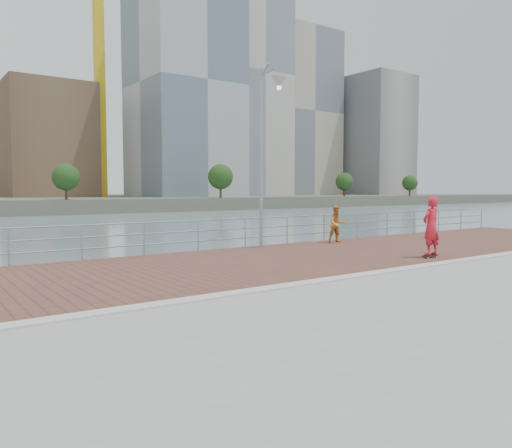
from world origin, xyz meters
TOP-DOWN VIEW (x-y plane):
  - water at (0.00, 0.00)m, footprint 400.00×400.00m
  - brick_lane at (0.00, 3.60)m, footprint 40.00×6.80m
  - curb at (0.00, 0.00)m, footprint 40.00×0.40m
  - guardrail at (0.00, 7.00)m, footprint 39.06×0.06m
  - street_lamp at (3.46, 6.03)m, footprint 0.47×1.37m
  - skateboard at (6.21, 1.03)m, footprint 0.70×0.19m
  - skateboarder at (6.21, 1.03)m, footprint 0.69×0.46m
  - bystander at (7.00, 6.05)m, footprint 0.90×0.81m
  - tower_crane at (27.36, 104.00)m, footprint 47.00×2.00m
  - skyline at (32.00, 104.65)m, footprint 233.00×41.00m
  - shoreline_trees at (15.71, 77.00)m, footprint 169.40×5.05m

SIDE VIEW (x-z plane):
  - water at x=0.00m, z-range -2.00..-2.00m
  - brick_lane at x=0.00m, z-range 0.00..0.02m
  - curb at x=0.00m, z-range 0.00..0.06m
  - skateboard at x=6.21m, z-range 0.04..0.12m
  - guardrail at x=0.00m, z-range 0.13..1.25m
  - bystander at x=7.00m, z-range 0.02..1.56m
  - skateboarder at x=6.21m, z-range 0.10..1.98m
  - shoreline_trees at x=15.71m, z-range 0.95..7.68m
  - street_lamp at x=3.46m, z-range 1.36..7.84m
  - skyline at x=32.00m, z-range -9.20..56.51m
  - tower_crane at x=27.36m, z-range 8.15..58.85m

